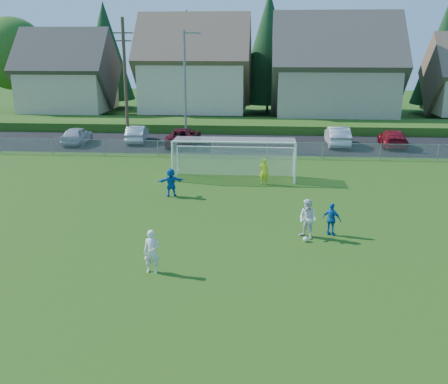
{
  "coord_description": "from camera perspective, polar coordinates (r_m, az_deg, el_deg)",
  "views": [
    {
      "loc": [
        1.86,
        -15.24,
        8.07
      ],
      "look_at": [
        0.0,
        8.0,
        1.4
      ],
      "focal_mm": 42.0,
      "sensor_mm": 36.0,
      "label": 1
    }
  ],
  "objects": [
    {
      "name": "asphalt_lot",
      "position": [
        43.54,
        2.05,
        5.28
      ],
      "size": [
        60.0,
        60.0,
        0.0
      ],
      "primitive_type": "plane",
      "color": "black",
      "rests_on": "ground"
    },
    {
      "name": "chainlink_fence",
      "position": [
        38.02,
        1.68,
        4.67
      ],
      "size": [
        52.06,
        0.06,
        1.2
      ],
      "color": "gray",
      "rests_on": "ground"
    },
    {
      "name": "car_g",
      "position": [
        44.32,
        17.89,
        5.59
      ],
      "size": [
        2.23,
        4.8,
        1.36
      ],
      "primitive_type": "imported",
      "rotation": [
        0.0,
        0.0,
        3.07
      ],
      "color": "maroon",
      "rests_on": "ground"
    },
    {
      "name": "car_c",
      "position": [
        42.79,
        -4.42,
        6.02
      ],
      "size": [
        2.44,
        5.2,
        1.44
      ],
      "primitive_type": "imported",
      "rotation": [
        0.0,
        0.0,
        3.15
      ],
      "color": "#510915",
      "rests_on": "ground"
    },
    {
      "name": "player_white_a",
      "position": [
        19.19,
        -7.87,
        -6.45
      ],
      "size": [
        0.59,
        0.4,
        1.61
      ],
      "primitive_type": "imported",
      "rotation": [
        0.0,
        0.0,
        -0.02
      ],
      "color": "white",
      "rests_on": "ground"
    },
    {
      "name": "goalkeeper",
      "position": [
        30.89,
        4.39,
        2.25
      ],
      "size": [
        0.59,
        0.41,
        1.55
      ],
      "primitive_type": "imported",
      "rotation": [
        0.0,
        0.0,
        3.07
      ],
      "color": "yellow",
      "rests_on": "ground"
    },
    {
      "name": "grass_embankment",
      "position": [
        50.86,
        2.44,
        7.27
      ],
      "size": [
        70.0,
        6.0,
        0.8
      ],
      "primitive_type": "cube",
      "color": "#1E420F",
      "rests_on": "ground"
    },
    {
      "name": "soccer_goal",
      "position": [
        32.0,
        1.15,
        4.34
      ],
      "size": [
        7.42,
        1.9,
        2.5
      ],
      "color": "white",
      "rests_on": "ground"
    },
    {
      "name": "player_blue_b",
      "position": [
        28.51,
        -5.8,
        1.07
      ],
      "size": [
        1.52,
        0.93,
        1.56
      ],
      "primitive_type": "imported",
      "rotation": [
        0.0,
        0.0,
        3.49
      ],
      "color": "#1257AF",
      "rests_on": "ground"
    },
    {
      "name": "car_f",
      "position": [
        43.54,
        12.26,
        5.97
      ],
      "size": [
        1.69,
        4.78,
        1.57
      ],
      "primitive_type": "imported",
      "rotation": [
        0.0,
        0.0,
        3.14
      ],
      "color": "silver",
      "rests_on": "ground"
    },
    {
      "name": "car_b",
      "position": [
        44.75,
        -9.45,
        6.26
      ],
      "size": [
        1.93,
        4.37,
        1.4
      ],
      "primitive_type": "imported",
      "rotation": [
        0.0,
        0.0,
        3.25
      ],
      "color": "silver",
      "rests_on": "ground"
    },
    {
      "name": "soccer_ball",
      "position": [
        22.36,
        8.87,
        -5.09
      ],
      "size": [
        0.22,
        0.22,
        0.22
      ],
      "primitive_type": "sphere",
      "color": "white",
      "rests_on": "ground"
    },
    {
      "name": "streetlight",
      "position": [
        41.85,
        -4.19,
        11.49
      ],
      "size": [
        1.38,
        0.18,
        9.0
      ],
      "color": "slate",
      "rests_on": "ground"
    },
    {
      "name": "ground",
      "position": [
        17.35,
        -2.15,
        -11.77
      ],
      "size": [
        160.0,
        160.0,
        0.0
      ],
      "primitive_type": "plane",
      "color": "#193D0C",
      "rests_on": "ground"
    },
    {
      "name": "utility_pole",
      "position": [
        43.84,
        -10.69,
        11.87
      ],
      "size": [
        1.6,
        0.26,
        10.0
      ],
      "color": "#473321",
      "rests_on": "ground"
    },
    {
      "name": "houses_row",
      "position": [
        57.71,
        4.85,
        15.17
      ],
      "size": [
        53.9,
        11.45,
        13.27
      ],
      "color": "tan",
      "rests_on": "ground"
    },
    {
      "name": "player_blue_a",
      "position": [
        23.11,
        11.64,
        -2.94
      ],
      "size": [
        0.9,
        0.69,
        1.43
      ],
      "primitive_type": "imported",
      "rotation": [
        0.0,
        0.0,
        2.66
      ],
      "color": "#1257AF",
      "rests_on": "ground"
    },
    {
      "name": "car_a",
      "position": [
        45.0,
        -15.73,
        5.96
      ],
      "size": [
        1.76,
        4.22,
        1.43
      ],
      "primitive_type": "imported",
      "rotation": [
        0.0,
        0.0,
        3.16
      ],
      "color": "#B1B5BA",
      "rests_on": "ground"
    },
    {
      "name": "tree_row",
      "position": [
        63.99,
        3.97,
        14.88
      ],
      "size": [
        65.98,
        12.36,
        13.8
      ],
      "color": "#382616",
      "rests_on": "ground"
    },
    {
      "name": "player_white_b",
      "position": [
        22.52,
        9.1,
        -2.93
      ],
      "size": [
        1.05,
        1.03,
        1.71
      ],
      "primitive_type": "imported",
      "rotation": [
        0.0,
        0.0,
        -0.68
      ],
      "color": "white",
      "rests_on": "ground"
    }
  ]
}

